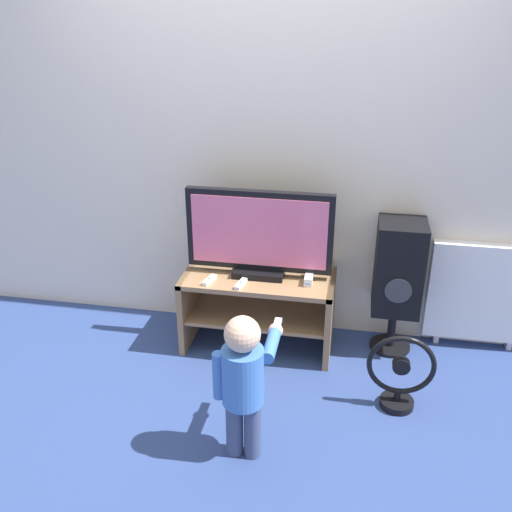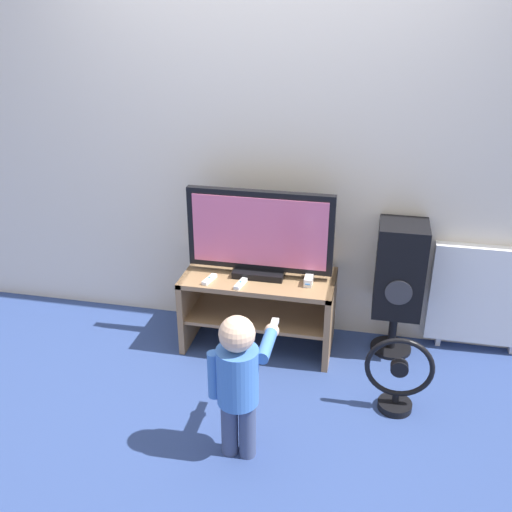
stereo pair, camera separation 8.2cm
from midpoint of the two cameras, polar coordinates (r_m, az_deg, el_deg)
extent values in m
plane|color=navy|center=(3.51, -1.08, -10.68)|extent=(16.00, 16.00, 0.00)
cube|color=silver|center=(3.46, 0.53, 12.45)|extent=(10.00, 0.06, 2.60)
cube|color=#93704C|center=(3.46, -0.41, -2.21)|extent=(0.92, 0.45, 0.03)
cube|color=#93704C|center=(3.58, -0.39, -5.80)|extent=(0.88, 0.41, 0.02)
cube|color=#93704C|center=(3.66, -7.21, -4.79)|extent=(0.04, 0.45, 0.48)
cube|color=#93704C|center=(3.52, 6.72, -6.09)|extent=(0.04, 0.45, 0.48)
cube|color=black|center=(3.46, -0.34, -1.53)|extent=(0.31, 0.20, 0.04)
cube|color=black|center=(3.35, -0.35, 2.54)|extent=(0.87, 0.05, 0.49)
cube|color=#D8668C|center=(3.33, -0.44, 2.36)|extent=(0.80, 0.01, 0.42)
cube|color=white|center=(3.39, 4.65, -2.16)|extent=(0.05, 0.16, 0.05)
cube|color=#3F8CE5|center=(3.31, 4.49, -2.79)|extent=(0.03, 0.00, 0.01)
cube|color=white|center=(3.39, -5.38, -2.41)|extent=(0.06, 0.13, 0.02)
cylinder|color=#337FD8|center=(3.38, -5.39, -2.21)|extent=(0.01, 0.01, 0.00)
cube|color=white|center=(3.33, -2.24, -2.82)|extent=(0.06, 0.13, 0.02)
cylinder|color=#337FD8|center=(3.33, -2.24, -2.62)|extent=(0.01, 0.01, 0.00)
cylinder|color=#3F4C72|center=(2.84, -3.02, -16.66)|extent=(0.08, 0.08, 0.31)
cylinder|color=#3F4C72|center=(2.83, -1.22, -16.89)|extent=(0.08, 0.08, 0.31)
cylinder|color=#3F72C6|center=(2.65, -2.23, -11.92)|extent=(0.19, 0.19, 0.28)
sphere|color=beige|center=(2.52, -2.31, -7.82)|extent=(0.16, 0.16, 0.16)
cylinder|color=#3F72C6|center=(2.68, -4.62, -11.83)|extent=(0.06, 0.06, 0.24)
cylinder|color=#3F72C6|center=(2.66, 0.69, -8.81)|extent=(0.06, 0.24, 0.06)
sphere|color=beige|center=(2.76, 1.12, -7.47)|extent=(0.07, 0.07, 0.07)
cube|color=white|center=(2.80, 1.25, -7.04)|extent=(0.03, 0.13, 0.02)
cylinder|color=black|center=(3.74, 12.60, -8.75)|extent=(0.25, 0.25, 0.02)
cylinder|color=black|center=(3.67, 12.79, -7.03)|extent=(0.05, 0.05, 0.28)
cube|color=black|center=(3.47, 13.43, -1.07)|extent=(0.28, 0.29, 0.56)
cylinder|color=#38383D|center=(3.38, 13.37, -3.43)|extent=(0.15, 0.01, 0.15)
cylinder|color=black|center=(3.27, 13.16, -14.09)|extent=(0.18, 0.18, 0.04)
cylinder|color=black|center=(3.24, 13.24, -13.41)|extent=(0.04, 0.04, 0.06)
torus|color=black|center=(3.13, 13.59, -10.59)|extent=(0.36, 0.03, 0.36)
cylinder|color=black|center=(3.13, 13.59, -10.59)|extent=(0.09, 0.05, 0.09)
cube|color=white|center=(3.73, 20.99, -3.44)|extent=(0.63, 0.08, 0.64)
cube|color=silver|center=(3.86, 16.97, -7.78)|extent=(0.03, 0.05, 0.06)
cube|color=silver|center=(3.95, 23.40, -8.10)|extent=(0.03, 0.05, 0.06)
camera|label=1|loc=(0.04, -90.71, -0.33)|focal=40.00mm
camera|label=2|loc=(0.04, 89.29, 0.33)|focal=40.00mm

